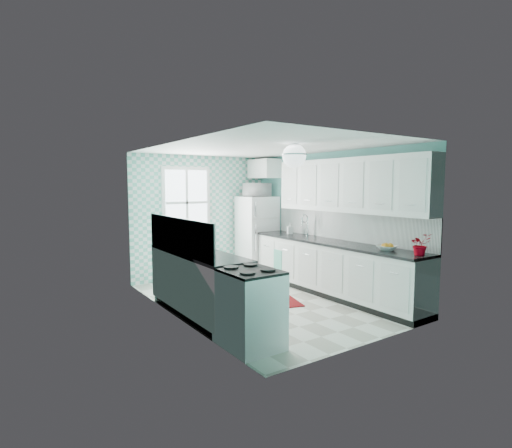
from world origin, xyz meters
TOP-DOWN VIEW (x-y plane):
  - floor at (0.00, 0.00)m, footprint 3.00×4.40m
  - ceiling at (0.00, 0.00)m, footprint 3.00×4.40m
  - wall_back at (0.00, 2.21)m, footprint 3.00×0.02m
  - wall_front at (0.00, -2.21)m, footprint 3.00×0.02m
  - wall_left at (-1.51, 0.00)m, footprint 0.02×4.40m
  - wall_right at (1.51, 0.00)m, footprint 0.02×4.40m
  - accent_wall at (0.00, 2.19)m, footprint 3.00×0.01m
  - window at (-0.35, 2.16)m, footprint 1.04×0.05m
  - backsplash_right at (1.49, -0.40)m, footprint 0.02×3.60m
  - backsplash_left at (-1.49, -0.07)m, footprint 0.02×2.15m
  - upper_cabinets_right at (1.33, -0.60)m, footprint 0.33×3.20m
  - upper_cabinet_fridge at (1.30, 1.83)m, footprint 0.40×0.74m
  - ceiling_light at (0.00, -0.80)m, footprint 0.34×0.34m
  - base_cabinets_right at (1.20, -0.40)m, footprint 0.60×3.60m
  - countertop_right at (1.19, -0.40)m, footprint 0.63×3.60m
  - base_cabinets_left at (-1.20, -0.07)m, footprint 0.60×2.15m
  - countertop_left at (-1.19, -0.07)m, footprint 0.63×2.15m
  - fridge at (1.11, 1.77)m, footprint 0.72×0.72m
  - stove at (-1.20, -1.45)m, footprint 0.60×0.75m
  - sink at (1.20, 0.44)m, footprint 0.48×0.41m
  - rug at (0.19, -0.14)m, footprint 0.86×1.04m
  - dish_towel at (0.89, 0.74)m, footprint 0.07×0.24m
  - fruit_bowl at (1.20, -1.53)m, footprint 0.36×0.36m
  - potted_plant at (1.20, -2.07)m, footprint 0.35×0.33m
  - soap_bottle at (1.25, 0.83)m, footprint 0.13×0.13m
  - microwave at (1.11, 1.77)m, footprint 0.53×0.37m

SIDE VIEW (x-z plane):
  - floor at x=0.00m, z-range -0.02..0.00m
  - rug at x=0.19m, z-range 0.00..0.02m
  - base_cabinets_right at x=1.20m, z-range 0.00..0.90m
  - base_cabinets_left at x=-1.20m, z-range 0.00..0.90m
  - stove at x=-1.20m, z-range 0.02..0.93m
  - dish_towel at x=0.89m, z-range 0.30..0.66m
  - fridge at x=1.11m, z-range 0.00..1.66m
  - countertop_right at x=1.19m, z-range 0.90..0.94m
  - countertop_left at x=-1.19m, z-range 0.90..0.94m
  - sink at x=1.20m, z-range 0.67..1.20m
  - fruit_bowl at x=1.20m, z-range 0.94..1.01m
  - soap_bottle at x=1.25m, z-range 0.94..1.16m
  - potted_plant at x=1.20m, z-range 0.94..1.25m
  - backsplash_right at x=1.49m, z-range 0.94..1.45m
  - backsplash_left at x=-1.49m, z-range 0.94..1.45m
  - wall_back at x=0.00m, z-range 0.00..2.50m
  - wall_front at x=0.00m, z-range 0.00..2.50m
  - wall_left at x=-1.51m, z-range 0.00..2.50m
  - wall_right at x=1.51m, z-range 0.00..2.50m
  - accent_wall at x=0.00m, z-range 0.00..2.50m
  - window at x=-0.35m, z-range 0.83..2.27m
  - microwave at x=1.11m, z-range 1.66..1.95m
  - upper_cabinets_right at x=1.33m, z-range 1.45..2.35m
  - upper_cabinet_fridge at x=1.30m, z-range 2.05..2.45m
  - ceiling_light at x=0.00m, z-range 2.15..2.50m
  - ceiling at x=0.00m, z-range 2.50..2.52m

